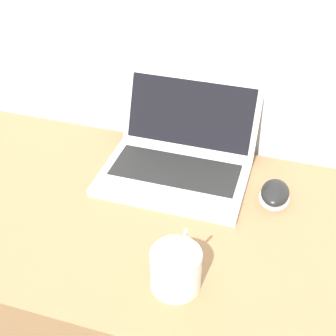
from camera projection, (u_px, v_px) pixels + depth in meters
The scene contains 4 objects.
desk at pixel (132, 307), 1.31m from camera, with size 1.09×0.62×0.73m.
laptop at pixel (179, 156), 1.19m from camera, with size 0.36×0.32×0.20m.
drink_cup at pixel (176, 269), 0.89m from camera, with size 0.10×0.10×0.17m.
computer_mouse at pixel (275, 193), 1.12m from camera, with size 0.07×0.10×0.04m.
Camera 1 is at (0.34, -0.43, 1.47)m, focal length 50.00 mm.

